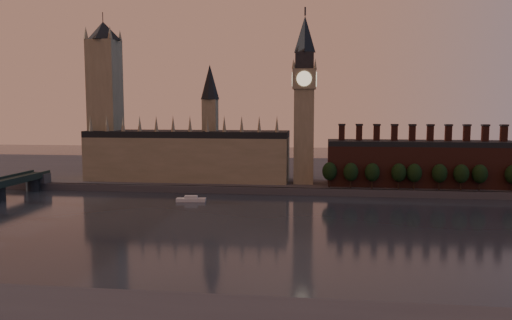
{
  "coord_description": "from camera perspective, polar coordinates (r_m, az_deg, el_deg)",
  "views": [
    {
      "loc": [
        18.99,
        -198.61,
        50.17
      ],
      "look_at": [
        -12.9,
        55.0,
        23.81
      ],
      "focal_mm": 35.0,
      "sensor_mm": 36.0,
      "label": 1
    }
  ],
  "objects": [
    {
      "name": "ground",
      "position": [
        205.72,
        1.67,
        -8.23
      ],
      "size": [
        900.0,
        900.0,
        0.0
      ],
      "primitive_type": "plane",
      "color": "black",
      "rests_on": "ground"
    },
    {
      "name": "north_bank",
      "position": [
        380.19,
        4.25,
        -1.41
      ],
      "size": [
        900.0,
        182.0,
        4.0
      ],
      "color": "#424246",
      "rests_on": "ground"
    },
    {
      "name": "palace_of_westminster",
      "position": [
        325.68,
        -7.7,
        0.81
      ],
      "size": [
        130.0,
        30.3,
        74.0
      ],
      "color": "gray",
      "rests_on": "north_bank"
    },
    {
      "name": "victoria_tower",
      "position": [
        343.14,
        -16.86,
        7.13
      ],
      "size": [
        24.0,
        24.0,
        108.0
      ],
      "color": "gray",
      "rests_on": "north_bank"
    },
    {
      "name": "big_ben",
      "position": [
        308.81,
        5.54,
        7.1
      ],
      "size": [
        15.0,
        15.0,
        107.0
      ],
      "color": "gray",
      "rests_on": "north_bank"
    },
    {
      "name": "chimney_block",
      "position": [
        316.24,
        18.25,
        -0.28
      ],
      "size": [
        110.0,
        25.0,
        37.0
      ],
      "color": "#4D251D",
      "rests_on": "north_bank"
    },
    {
      "name": "embankment_tree_0",
      "position": [
        296.3,
        8.41,
        -1.29
      ],
      "size": [
        8.6,
        8.6,
        14.88
      ],
      "color": "black",
      "rests_on": "north_bank"
    },
    {
      "name": "embankment_tree_1",
      "position": [
        295.2,
        10.79,
        -1.36
      ],
      "size": [
        8.6,
        8.6,
        14.88
      ],
      "color": "black",
      "rests_on": "north_bank"
    },
    {
      "name": "embankment_tree_2",
      "position": [
        296.27,
        13.14,
        -1.38
      ],
      "size": [
        8.6,
        8.6,
        14.88
      ],
      "color": "black",
      "rests_on": "north_bank"
    },
    {
      "name": "embankment_tree_3",
      "position": [
        298.72,
        16.01,
        -1.4
      ],
      "size": [
        8.6,
        8.6,
        14.88
      ],
      "color": "black",
      "rests_on": "north_bank"
    },
    {
      "name": "embankment_tree_4",
      "position": [
        299.91,
        17.63,
        -1.42
      ],
      "size": [
        8.6,
        8.6,
        14.88
      ],
      "color": "black",
      "rests_on": "north_bank"
    },
    {
      "name": "embankment_tree_5",
      "position": [
        302.9,
        20.24,
        -1.44
      ],
      "size": [
        8.6,
        8.6,
        14.88
      ],
      "color": "black",
      "rests_on": "north_bank"
    },
    {
      "name": "embankment_tree_6",
      "position": [
        305.27,
        22.41,
        -1.46
      ],
      "size": [
        8.6,
        8.6,
        14.88
      ],
      "color": "black",
      "rests_on": "north_bank"
    },
    {
      "name": "embankment_tree_7",
      "position": [
        308.75,
        24.21,
        -1.46
      ],
      "size": [
        8.6,
        8.6,
        14.88
      ],
      "color": "black",
      "rests_on": "north_bank"
    },
    {
      "name": "river_boat",
      "position": [
        273.41,
        -7.43,
        -4.47
      ],
      "size": [
        16.36,
        6.26,
        3.19
      ],
      "rotation": [
        0.0,
        0.0,
        0.11
      ],
      "color": "silver",
      "rests_on": "ground"
    }
  ]
}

